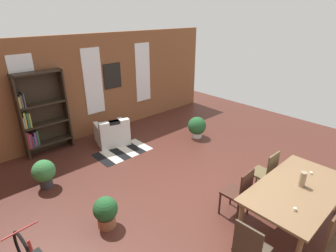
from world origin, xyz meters
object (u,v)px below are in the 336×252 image
(potted_plant_window, at_px, (197,126))
(dining_chair_head_left, at_px, (250,248))
(bookshelf_tall, at_px, (40,115))
(potted_plant_by_shelf, at_px, (44,172))
(dining_table, at_px, (298,192))
(dining_chair_far_right, at_px, (266,172))
(dining_chair_far_left, at_px, (239,192))
(armchair_white, at_px, (112,134))
(potted_plant_corner, at_px, (106,211))
(vase_on_table, at_px, (303,179))

(potted_plant_window, bearing_deg, dining_chair_head_left, -129.69)
(bookshelf_tall, relative_size, potted_plant_by_shelf, 3.40)
(dining_table, distance_m, dining_chair_far_right, 0.90)
(dining_table, bearing_deg, dining_chair_far_left, 120.19)
(armchair_white, bearing_deg, potted_plant_window, -33.45)
(dining_chair_far_right, distance_m, armchair_white, 4.08)
(dining_chair_head_left, distance_m, dining_chair_far_left, 1.20)
(bookshelf_tall, relative_size, potted_plant_corner, 3.71)
(potted_plant_by_shelf, distance_m, potted_plant_window, 4.11)
(dining_chair_far_left, relative_size, potted_plant_window, 1.57)
(bookshelf_tall, bearing_deg, dining_table, -69.45)
(potted_plant_corner, bearing_deg, dining_chair_head_left, -67.07)
(vase_on_table, xyz_separation_m, bookshelf_tall, (-2.13, 5.44, 0.10))
(dining_chair_head_left, height_order, dining_chair_far_right, same)
(dining_chair_head_left, relative_size, potted_plant_corner, 1.70)
(potted_plant_by_shelf, bearing_deg, bookshelf_tall, 69.45)
(potted_plant_by_shelf, height_order, potted_plant_corner, potted_plant_by_shelf)
(dining_chair_head_left, height_order, armchair_white, dining_chair_head_left)
(dining_chair_head_left, bearing_deg, vase_on_table, 0.13)
(dining_chair_far_left, bearing_deg, vase_on_table, -55.09)
(dining_table, height_order, armchair_white, dining_table)
(potted_plant_corner, height_order, potted_plant_window, potted_plant_window)
(dining_chair_far_left, relative_size, potted_plant_corner, 1.70)
(dining_table, height_order, bookshelf_tall, bookshelf_tall)
(vase_on_table, bearing_deg, bookshelf_tall, 111.37)
(dining_chair_head_left, height_order, bookshelf_tall, bookshelf_tall)
(potted_plant_by_shelf, bearing_deg, potted_plant_window, -7.19)
(dining_chair_far_right, distance_m, bookshelf_tall, 5.32)
(vase_on_table, height_order, dining_chair_far_left, vase_on_table)
(vase_on_table, xyz_separation_m, potted_plant_corner, (-2.35, 2.12, -0.60))
(dining_chair_far_right, height_order, potted_plant_window, dining_chair_far_right)
(potted_plant_window, bearing_deg, vase_on_table, -112.01)
(dining_chair_far_left, xyz_separation_m, potted_plant_by_shelf, (-2.16, 3.16, -0.17))
(potted_plant_corner, bearing_deg, armchair_white, 56.16)
(dining_chair_far_right, xyz_separation_m, potted_plant_by_shelf, (-3.05, 3.16, -0.17))
(armchair_white, height_order, potted_plant_by_shelf, armchair_white)
(armchair_white, xyz_separation_m, potted_plant_corner, (-1.75, -2.61, 0.02))
(bookshelf_tall, distance_m, potted_plant_by_shelf, 1.75)
(armchair_white, distance_m, potted_plant_by_shelf, 2.24)
(dining_table, xyz_separation_m, potted_plant_by_shelf, (-2.61, 3.93, -0.36))
(armchair_white, bearing_deg, dining_chair_far_left, -88.95)
(dining_chair_far_left, distance_m, armchair_white, 3.97)
(vase_on_table, distance_m, dining_chair_far_right, 0.93)
(dining_chair_head_left, relative_size, dining_chair_far_right, 1.00)
(armchair_white, bearing_deg, dining_chair_far_right, -76.34)
(potted_plant_by_shelf, bearing_deg, vase_on_table, -55.52)
(dining_chair_far_left, xyz_separation_m, potted_plant_window, (1.91, 2.65, -0.19))
(bookshelf_tall, distance_m, potted_plant_window, 4.11)
(dining_chair_far_right, bearing_deg, vase_on_table, -115.10)
(vase_on_table, xyz_separation_m, dining_chair_far_right, (0.36, 0.76, -0.39))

